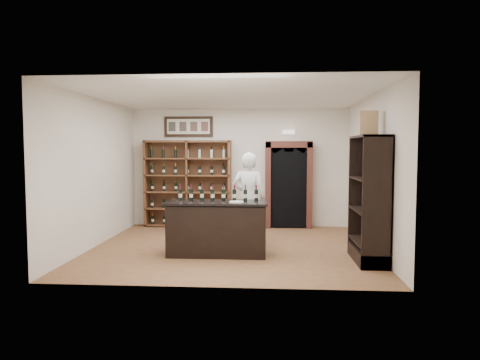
% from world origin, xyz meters
% --- Properties ---
extents(floor, '(5.50, 5.50, 0.00)m').
position_xyz_m(floor, '(0.00, 0.00, 0.00)').
color(floor, brown).
rests_on(floor, ground).
extents(ceiling, '(5.50, 5.50, 0.00)m').
position_xyz_m(ceiling, '(0.00, 0.00, 3.00)').
color(ceiling, white).
rests_on(ceiling, wall_back).
extents(wall_back, '(5.50, 0.04, 3.00)m').
position_xyz_m(wall_back, '(0.00, 2.50, 1.50)').
color(wall_back, silver).
rests_on(wall_back, ground).
extents(wall_left, '(0.04, 5.00, 3.00)m').
position_xyz_m(wall_left, '(-2.75, 0.00, 1.50)').
color(wall_left, silver).
rests_on(wall_left, ground).
extents(wall_right, '(0.04, 5.00, 3.00)m').
position_xyz_m(wall_right, '(2.75, 0.00, 1.50)').
color(wall_right, silver).
rests_on(wall_right, ground).
extents(wine_shelf, '(2.20, 0.38, 2.20)m').
position_xyz_m(wine_shelf, '(-1.30, 2.33, 1.10)').
color(wine_shelf, brown).
rests_on(wine_shelf, ground).
extents(framed_picture, '(1.25, 0.04, 0.52)m').
position_xyz_m(framed_picture, '(-1.30, 2.47, 2.55)').
color(framed_picture, black).
rests_on(framed_picture, wall_back).
extents(arched_doorway, '(1.17, 0.35, 2.17)m').
position_xyz_m(arched_doorway, '(1.25, 2.33, 1.14)').
color(arched_doorway, black).
rests_on(arched_doorway, ground).
extents(emergency_light, '(0.30, 0.10, 0.10)m').
position_xyz_m(emergency_light, '(1.25, 2.42, 2.40)').
color(emergency_light, white).
rests_on(emergency_light, wall_back).
extents(tasting_counter, '(1.88, 0.78, 1.00)m').
position_xyz_m(tasting_counter, '(-0.20, -0.60, 0.49)').
color(tasting_counter, black).
rests_on(tasting_counter, ground).
extents(counter_bottle_0, '(0.07, 0.07, 0.30)m').
position_xyz_m(counter_bottle_0, '(-0.92, -0.45, 1.11)').
color(counter_bottle_0, black).
rests_on(counter_bottle_0, tasting_counter).
extents(counter_bottle_1, '(0.07, 0.07, 0.30)m').
position_xyz_m(counter_bottle_1, '(-0.71, -0.45, 1.11)').
color(counter_bottle_1, black).
rests_on(counter_bottle_1, tasting_counter).
extents(counter_bottle_2, '(0.07, 0.07, 0.30)m').
position_xyz_m(counter_bottle_2, '(-0.51, -0.45, 1.11)').
color(counter_bottle_2, black).
rests_on(counter_bottle_2, tasting_counter).
extents(counter_bottle_3, '(0.07, 0.07, 0.30)m').
position_xyz_m(counter_bottle_3, '(-0.30, -0.45, 1.11)').
color(counter_bottle_3, black).
rests_on(counter_bottle_3, tasting_counter).
extents(counter_bottle_4, '(0.07, 0.07, 0.30)m').
position_xyz_m(counter_bottle_4, '(-0.10, -0.45, 1.11)').
color(counter_bottle_4, black).
rests_on(counter_bottle_4, tasting_counter).
extents(counter_bottle_5, '(0.07, 0.07, 0.30)m').
position_xyz_m(counter_bottle_5, '(0.11, -0.45, 1.11)').
color(counter_bottle_5, black).
rests_on(counter_bottle_5, tasting_counter).
extents(counter_bottle_6, '(0.07, 0.07, 0.30)m').
position_xyz_m(counter_bottle_6, '(0.31, -0.45, 1.11)').
color(counter_bottle_6, black).
rests_on(counter_bottle_6, tasting_counter).
extents(counter_bottle_7, '(0.07, 0.07, 0.30)m').
position_xyz_m(counter_bottle_7, '(0.52, -0.45, 1.11)').
color(counter_bottle_7, black).
rests_on(counter_bottle_7, tasting_counter).
extents(side_cabinet, '(0.48, 1.20, 2.20)m').
position_xyz_m(side_cabinet, '(2.52, -0.90, 0.75)').
color(side_cabinet, black).
rests_on(side_cabinet, ground).
extents(shopkeeper, '(0.79, 0.62, 1.91)m').
position_xyz_m(shopkeeper, '(0.34, 0.32, 0.95)').
color(shopkeeper, silver).
rests_on(shopkeeper, ground).
extents(plate, '(0.26, 0.26, 0.02)m').
position_xyz_m(plate, '(0.17, -0.75, 1.01)').
color(plate, beige).
rests_on(plate, tasting_counter).
extents(wine_crate, '(0.33, 0.20, 0.43)m').
position_xyz_m(wine_crate, '(2.50, -0.78, 2.42)').
color(wine_crate, tan).
rests_on(wine_crate, side_cabinet).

